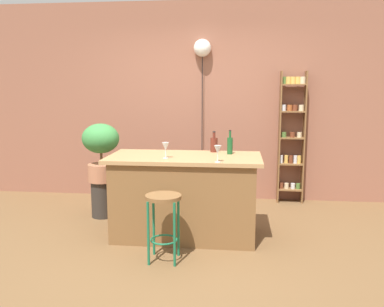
{
  "coord_description": "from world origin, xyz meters",
  "views": [
    {
      "loc": [
        0.56,
        -3.94,
        1.6
      ],
      "look_at": [
        0.05,
        0.55,
        0.87
      ],
      "focal_mm": 38.14,
      "sensor_mm": 36.0,
      "label": 1
    }
  ],
  "objects": [
    {
      "name": "spice_shelf",
      "position": [
        1.3,
        1.79,
        0.98
      ],
      "size": [
        0.35,
        0.18,
        1.83
      ],
      "color": "brown",
      "rests_on": "ground"
    },
    {
      "name": "pendant_globe_light",
      "position": [
        0.05,
        1.84,
        2.12
      ],
      "size": [
        0.24,
        0.24,
        2.27
      ],
      "color": "black",
      "rests_on": "ground"
    },
    {
      "name": "bottle_olive_oil",
      "position": [
        0.29,
        0.6,
        0.97
      ],
      "size": [
        0.08,
        0.08,
        0.23
      ],
      "color": "#5B2319",
      "rests_on": "kitchen_counter"
    },
    {
      "name": "bottle_vinegar",
      "position": [
        0.47,
        0.47,
        0.98
      ],
      "size": [
        0.06,
        0.06,
        0.26
      ],
      "color": "#194C23",
      "rests_on": "kitchen_counter"
    },
    {
      "name": "kitchen_counter",
      "position": [
        0.0,
        0.3,
        0.45
      ],
      "size": [
        1.62,
        0.8,
        0.89
      ],
      "color": "brown",
      "rests_on": "ground"
    },
    {
      "name": "wine_glass_left",
      "position": [
        -0.18,
        0.13,
        1.0
      ],
      "size": [
        0.07,
        0.07,
        0.16
      ],
      "color": "silver",
      "rests_on": "kitchen_counter"
    },
    {
      "name": "plant_stool",
      "position": [
        -1.11,
        0.85,
        0.23
      ],
      "size": [
        0.28,
        0.28,
        0.45
      ],
      "primitive_type": "cylinder",
      "color": "#2D2823",
      "rests_on": "ground"
    },
    {
      "name": "wine_glass_center",
      "position": [
        0.37,
        -0.03,
        1.0
      ],
      "size": [
        0.07,
        0.07,
        0.16
      ],
      "color": "silver",
      "rests_on": "kitchen_counter"
    },
    {
      "name": "ground",
      "position": [
        0.0,
        0.0,
        0.0
      ],
      "size": [
        12.0,
        12.0,
        0.0
      ],
      "primitive_type": "plane",
      "color": "brown"
    },
    {
      "name": "bar_stool",
      "position": [
        -0.11,
        -0.37,
        0.47
      ],
      "size": [
        0.33,
        0.33,
        0.63
      ],
      "color": "#196642",
      "rests_on": "ground"
    },
    {
      "name": "potted_plant",
      "position": [
        -1.11,
        0.85,
        0.87
      ],
      "size": [
        0.46,
        0.41,
        0.72
      ],
      "color": "#A86B4C",
      "rests_on": "plant_stool"
    },
    {
      "name": "back_wall",
      "position": [
        0.0,
        1.95,
        1.4
      ],
      "size": [
        6.4,
        0.1,
        2.8
      ],
      "primitive_type": "cube",
      "color": "#8C5642",
      "rests_on": "ground"
    }
  ]
}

